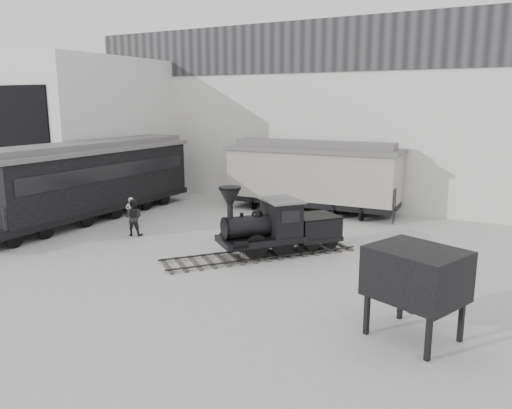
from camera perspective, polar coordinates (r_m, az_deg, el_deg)
The scene contains 9 objects.
ground at distance 19.26m, azimuth -7.73°, elevation -7.57°, with size 90.00×90.00×0.00m, color #9E9E9B.
north_wall at distance 31.54m, azimuth 8.39°, elevation 10.20°, with size 34.00×2.51×11.00m.
west_pavilion at distance 35.33m, azimuth -17.68°, elevation 8.21°, with size 7.00×12.11×9.00m.
locomotive at distance 20.86m, azimuth 2.15°, elevation -2.85°, with size 6.67×7.54×2.93m.
boxcar at distance 28.99m, azimuth 6.46°, elevation 3.39°, with size 10.17×3.47×4.13m.
passenger_coach at distance 28.50m, azimuth -18.25°, elevation 2.70°, with size 3.24×14.57×3.89m.
visitor_a at distance 26.08m, azimuth -14.06°, elevation -0.89°, with size 0.58×0.38×1.58m, color silver.
visitor_b at distance 24.54m, azimuth -13.84°, elevation -1.43°, with size 0.86×0.67×1.78m, color black.
coal_hopper at distance 14.10m, azimuth 17.79°, elevation -8.27°, with size 2.85×2.62×2.52m.
Camera 1 is at (10.78, -14.64, 6.33)m, focal length 35.00 mm.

